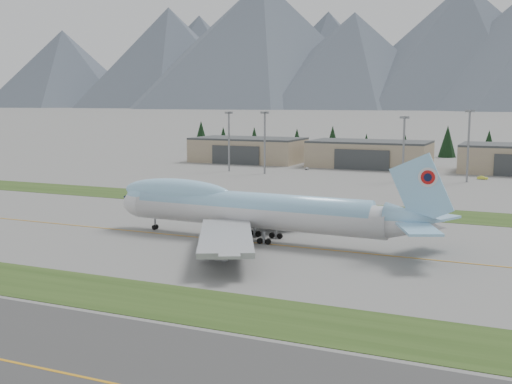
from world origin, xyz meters
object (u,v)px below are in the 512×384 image
at_px(hangar_center, 370,154).
at_px(hangar_left, 248,150).
at_px(boeing_747_freighter, 252,209).
at_px(service_vehicle_a, 307,170).
at_px(service_vehicle_b, 482,179).

bearing_deg(hangar_center, hangar_left, 180.00).
bearing_deg(boeing_747_freighter, hangar_center, 96.74).
bearing_deg(hangar_center, boeing_747_freighter, -85.07).
bearing_deg(service_vehicle_a, hangar_center, 34.93).
xyz_separation_m(hangar_center, service_vehicle_a, (-20.02, -20.71, -5.39)).
distance_m(boeing_747_freighter, service_vehicle_a, 130.78).
bearing_deg(service_vehicle_b, service_vehicle_a, 90.93).
distance_m(service_vehicle_a, service_vehicle_b, 66.55).
relative_size(hangar_left, service_vehicle_a, 15.18).
relative_size(hangar_left, service_vehicle_b, 13.23).
distance_m(hangar_left, service_vehicle_b, 104.80).
xyz_separation_m(boeing_747_freighter, service_vehicle_a, (-32.71, 126.48, -6.03)).
bearing_deg(service_vehicle_b, hangar_left, 81.21).
bearing_deg(service_vehicle_a, boeing_747_freighter, -86.54).
distance_m(boeing_747_freighter, hangar_center, 147.73).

